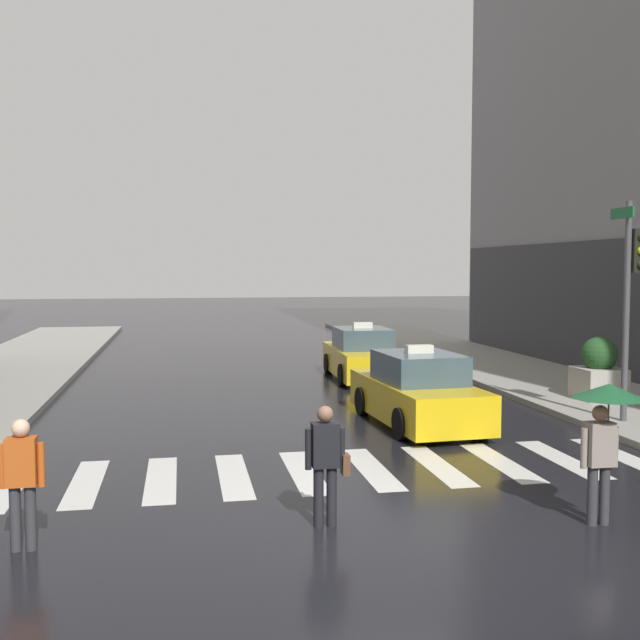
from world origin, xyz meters
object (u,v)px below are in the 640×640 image
Objects in this scene: pedestrian_with_handbag at (326,458)px; planter_near_corner at (599,371)px; pedestrian_with_umbrella at (606,415)px; taxi_second at (362,356)px; taxi_lead at (417,392)px; traffic_light_pole at (631,279)px; pedestrian_plain_coat at (22,476)px.

planter_near_corner is (8.62, 7.62, -0.06)m from pedestrian_with_handbag.
pedestrian_with_umbrella reaches higher than pedestrian_with_handbag.
pedestrian_with_umbrella is at bearing -9.58° from pedestrian_with_handbag.
taxi_second is 2.87× the size of planter_near_corner.
pedestrian_with_umbrella is at bearing -86.13° from taxi_lead.
traffic_light_pole is 3.00× the size of planter_near_corner.
taxi_lead is 2.38× the size of pedestrian_with_umbrella.
planter_near_corner is at bearing 59.38° from pedestrian_with_umbrella.
planter_near_corner is (4.90, -5.49, 0.15)m from taxi_second.
pedestrian_with_handbag is 11.51m from planter_near_corner.
planter_near_corner is (5.34, 1.51, 0.15)m from taxi_lead.
planter_near_corner is at bearing 41.49° from pedestrian_with_handbag.
pedestrian_with_umbrella is at bearing -120.62° from planter_near_corner.
taxi_second is at bearing 74.17° from pedestrian_with_handbag.
pedestrian_plain_coat is (-11.60, -5.14, -2.32)m from traffic_light_pole.
pedestrian_with_handbag is at bearing -138.51° from planter_near_corner.
pedestrian_plain_coat is (-7.59, 0.46, -0.58)m from pedestrian_with_umbrella.
traffic_light_pole reaches higher than planter_near_corner.
taxi_second is 2.37× the size of pedestrian_with_umbrella.
pedestrian_with_handbag is at bearing -147.25° from traffic_light_pole.
pedestrian_with_umbrella is 3.83m from pedestrian_with_handbag.
planter_near_corner is at bearing -48.22° from taxi_second.
pedestrian_with_umbrella is at bearing -125.51° from traffic_light_pole.
pedestrian_with_umbrella is 9.61m from planter_near_corner.
taxi_lead is at bearing -93.60° from taxi_second.
pedestrian_with_umbrella reaches higher than taxi_lead.
taxi_lead is 2.80× the size of pedestrian_plain_coat.
taxi_second is 13.63m from pedestrian_with_handbag.
pedestrian_with_umbrella is (-4.00, -5.61, -1.74)m from traffic_light_pole.
taxi_lead is 1.01× the size of taxi_second.
pedestrian_plain_coat is 14.71m from planter_near_corner.
taxi_lead is at bearing 165.65° from traffic_light_pole.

